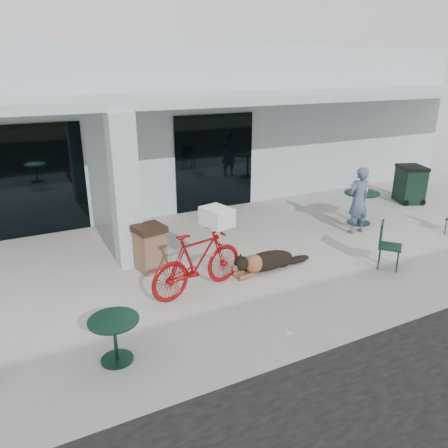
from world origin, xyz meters
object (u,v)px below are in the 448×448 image
bicycle (198,262)px  cafe_table_far (360,208)px  cafe_chair_far_a (390,246)px  trash_receptacle (150,248)px  cafe_table_near (115,340)px  dog (267,260)px  wheeled_bin (410,184)px  person (358,201)px

bicycle → cafe_table_far: (5.31, 1.47, -0.17)m
cafe_table_far → cafe_chair_far_a: bearing=-121.4°
trash_receptacle → cafe_table_near: bearing=-117.7°
dog → cafe_table_far: size_ratio=1.52×
cafe_chair_far_a → wheeled_bin: bearing=-3.0°
cafe_table_near → wheeled_bin: size_ratio=0.63×
cafe_table_far → dog: bearing=-160.7°
cafe_chair_far_a → cafe_table_near: bearing=144.7°
cafe_table_far → wheeled_bin: bearing=16.3°
dog → cafe_chair_far_a: bearing=-30.0°
person → cafe_table_far: bearing=-140.9°
dog → wheeled_bin: size_ratio=1.23×
bicycle → cafe_table_near: bearing=112.8°
person → wheeled_bin: bearing=-159.6°
cafe_chair_far_a → wheeled_bin: (4.16, 3.13, 0.08)m
cafe_table_near → cafe_chair_far_a: bearing=4.7°
person → cafe_table_near: bearing=18.9°
person → bicycle: bearing=11.3°
person → wheeled_bin: 3.55m
bicycle → dog: bearing=-96.9°
bicycle → trash_receptacle: bearing=8.1°
cafe_table_near → cafe_table_far: 7.69m
dog → person: 3.30m
person → trash_receptacle: size_ratio=1.74×
person → wheeled_bin: size_ratio=1.48×
cafe_chair_far_a → trash_receptacle: cafe_chair_far_a is taller
cafe_chair_far_a → trash_receptacle: size_ratio=1.01×
dog → cafe_table_near: size_ratio=1.95×
bicycle → wheeled_bin: (8.05, 2.27, -0.03)m
cafe_table_near → trash_receptacle: 2.94m
cafe_table_near → wheeled_bin: (9.90, 3.60, 0.23)m
cafe_table_far → person: person is taller
cafe_table_far → cafe_chair_far_a: (-1.42, -2.33, 0.06)m
cafe_table_far → trash_receptacle: size_ratio=0.95×
wheeled_bin → person: bearing=-136.6°
bicycle → trash_receptacle: size_ratio=2.06×
dog → person: size_ratio=0.83×
bicycle → cafe_chair_far_a: (3.89, -0.86, -0.11)m
cafe_table_far → person: (-0.57, -0.47, 0.41)m
cafe_table_near → person: size_ratio=0.42×
trash_receptacle → dog: bearing=-27.7°
dog → cafe_table_near: cafe_table_near is taller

